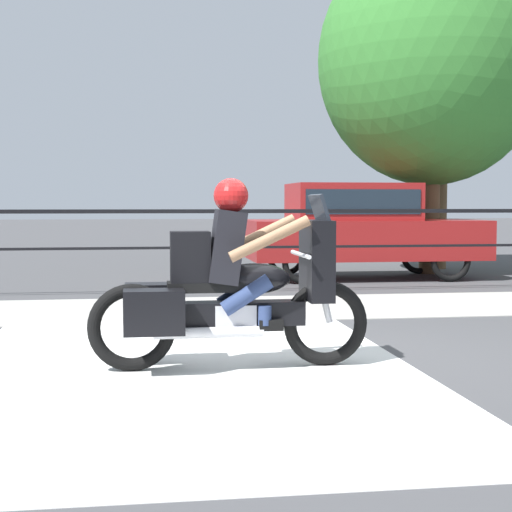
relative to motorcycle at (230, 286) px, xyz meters
name	(u,v)px	position (x,y,z in m)	size (l,w,h in m)	color
ground_plane	(290,359)	(0.57, 0.31, -0.69)	(120.00, 120.00, 0.00)	#424244
sidewalk_band	(242,308)	(0.57, 3.71, -0.69)	(44.00, 2.40, 0.01)	#A8A59E
crosswalk_band	(186,366)	(-0.36, 0.11, -0.69)	(3.80, 6.00, 0.01)	silver
fence_railing	(228,227)	(0.57, 5.37, 0.32)	(36.00, 0.05, 1.29)	black
motorcycle	(230,286)	(0.00, 0.00, 0.00)	(2.35, 0.76, 1.59)	black
parked_car	(360,225)	(3.21, 7.39, 0.29)	(4.25, 1.74, 1.73)	maroon
tree_behind_sign	(432,61)	(4.85, 8.25, 3.44)	(4.39, 4.39, 6.56)	brown
tree_behind_car	(440,60)	(5.42, 9.30, 3.65)	(3.96, 3.96, 6.53)	brown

